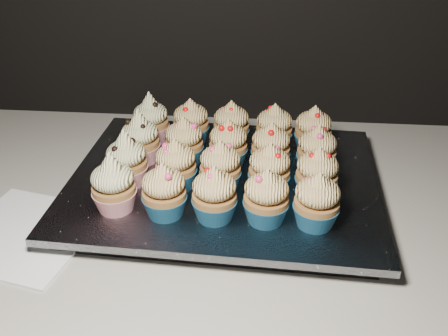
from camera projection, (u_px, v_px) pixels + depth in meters
name	position (u px, v px, depth m)	size (l,w,h in m)	color
worktop	(300.00, 212.00, 0.80)	(2.44, 0.64, 0.04)	beige
napkin	(25.00, 234.00, 0.72)	(0.18, 0.18, 0.00)	white
baking_tray	(224.00, 189.00, 0.81)	(0.45, 0.34, 0.02)	black
foil_lining	(224.00, 180.00, 0.80)	(0.48, 0.38, 0.01)	silver
cupcake_0	(113.00, 185.00, 0.70)	(0.06, 0.06, 0.10)	red
cupcake_1	(164.00, 192.00, 0.69)	(0.06, 0.06, 0.08)	#1B597F
cupcake_2	(214.00, 195.00, 0.68)	(0.06, 0.06, 0.08)	#1B597F
cupcake_3	(266.00, 198.00, 0.68)	(0.06, 0.06, 0.08)	#1B597F
cupcake_4	(317.00, 202.00, 0.67)	(0.06, 0.06, 0.08)	#1B597F
cupcake_5	(127.00, 161.00, 0.76)	(0.06, 0.06, 0.10)	red
cupcake_6	(176.00, 166.00, 0.75)	(0.06, 0.06, 0.08)	#1B597F
cupcake_7	(220.00, 168.00, 0.74)	(0.06, 0.06, 0.08)	#1B597F
cupcake_8	(269.00, 170.00, 0.74)	(0.06, 0.06, 0.08)	#1B597F
cupcake_9	(317.00, 174.00, 0.73)	(0.06, 0.06, 0.08)	#1B597F
cupcake_10	(140.00, 139.00, 0.82)	(0.06, 0.06, 0.10)	red
cupcake_11	(184.00, 142.00, 0.81)	(0.06, 0.06, 0.08)	#1B597F
cupcake_12	(228.00, 145.00, 0.81)	(0.06, 0.06, 0.08)	#1B597F
cupcake_13	(271.00, 148.00, 0.80)	(0.06, 0.06, 0.08)	#1B597F
cupcake_14	(317.00, 151.00, 0.79)	(0.06, 0.06, 0.08)	#1B597F
cupcake_15	(151.00, 120.00, 0.88)	(0.06, 0.06, 0.10)	red
cupcake_16	(191.00, 123.00, 0.87)	(0.06, 0.06, 0.08)	#1B597F
cupcake_17	(231.00, 125.00, 0.87)	(0.06, 0.06, 0.08)	#1B597F
cupcake_18	(274.00, 128.00, 0.86)	(0.06, 0.06, 0.08)	#1B597F
cupcake_19	(313.00, 131.00, 0.85)	(0.06, 0.06, 0.08)	#1B597F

